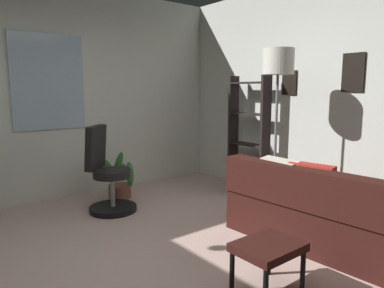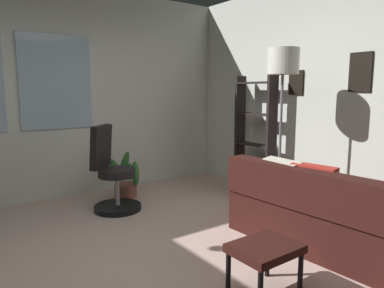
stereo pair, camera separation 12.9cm
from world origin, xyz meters
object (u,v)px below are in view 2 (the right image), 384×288
Objects in this scene: couch at (362,221)px; potted_plant at (126,181)px; office_chair at (112,178)px; footstool at (265,252)px; bookshelf at (255,141)px; floor_lamp at (283,75)px.

couch reaches higher than potted_plant.
office_chair is 1.64× the size of potted_plant.
bookshelf is at bearing 45.89° from footstool.
footstool is 2.11m from floor_lamp.
office_chair is at bearing 120.04° from couch.
office_chair is at bearing 93.26° from footstool.
bookshelf is (0.58, 1.89, 0.46)m from couch.
footstool is 0.45× the size of office_chair.
bookshelf is 2.61× the size of potted_plant.
bookshelf is 1.87m from potted_plant.
couch is 1.69m from floor_lamp.
footstool is (-1.22, 0.03, 0.04)m from couch.
office_chair is at bearing -131.10° from potted_plant.
office_chair is (-1.35, 2.34, 0.12)m from couch.
couch is at bearing -1.45° from footstool.
footstool is at bearing -134.11° from bookshelf.
potted_plant is at bearing 122.51° from floor_lamp.
office_chair is 2.01m from bookshelf.
bookshelf is at bearing 72.97° from couch.
couch is 2.03m from bookshelf.
footstool is 0.74× the size of potted_plant.
floor_lamp reaches higher than potted_plant.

